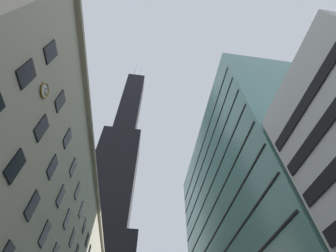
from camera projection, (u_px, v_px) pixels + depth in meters
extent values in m
cube|color=#9E937A|center=(98.00, 200.00, 46.04)|extent=(0.70, 75.76, 0.60)
cube|color=black|center=(15.00, 166.00, 15.71)|extent=(0.14, 1.40, 2.20)
cube|color=black|center=(32.00, 205.00, 18.81)|extent=(0.14, 1.40, 2.20)
cube|color=black|center=(45.00, 234.00, 21.92)|extent=(0.14, 1.40, 2.20)
cube|color=black|center=(26.00, 74.00, 15.87)|extent=(0.14, 1.40, 2.20)
cube|color=black|center=(42.00, 128.00, 18.98)|extent=(0.14, 1.40, 2.20)
cube|color=black|center=(52.00, 167.00, 22.08)|extent=(0.14, 1.40, 2.20)
cube|color=black|center=(61.00, 196.00, 25.19)|extent=(0.14, 1.40, 2.20)
cube|color=black|center=(67.00, 219.00, 28.30)|extent=(0.14, 1.40, 2.20)
cube|color=black|center=(72.00, 237.00, 31.40)|extent=(0.14, 1.40, 2.20)
cube|color=black|center=(51.00, 52.00, 19.15)|extent=(0.14, 1.40, 2.20)
cube|color=black|center=(60.00, 101.00, 22.25)|extent=(0.14, 1.40, 2.20)
cube|color=black|center=(67.00, 138.00, 25.36)|extent=(0.14, 1.40, 2.20)
cube|color=black|center=(73.00, 167.00, 28.46)|extent=(0.14, 1.40, 2.20)
cube|color=black|center=(78.00, 191.00, 31.57)|extent=(0.14, 1.40, 2.20)
cube|color=black|center=(81.00, 210.00, 34.67)|extent=(0.14, 1.40, 2.20)
cube|color=black|center=(84.00, 226.00, 37.78)|extent=(0.14, 1.40, 2.20)
cube|color=black|center=(87.00, 240.00, 40.88)|extent=(0.14, 1.40, 2.20)
cube|color=black|center=(89.00, 251.00, 43.99)|extent=(0.14, 1.40, 2.20)
torus|color=olive|center=(45.00, 90.00, 18.70)|extent=(0.13, 1.38, 1.38)
cylinder|color=silver|center=(44.00, 90.00, 18.70)|extent=(0.05, 1.19, 1.19)
cube|color=black|center=(46.00, 89.00, 18.77)|extent=(0.03, 0.23, 0.35)
cube|color=black|center=(45.00, 94.00, 18.79)|extent=(0.03, 0.52, 0.23)
cube|color=black|center=(113.00, 182.00, 103.80)|extent=(19.54, 19.54, 56.02)
cube|color=black|center=(131.00, 106.00, 152.90)|extent=(12.56, 12.56, 70.02)
cylinder|color=silver|center=(135.00, 74.00, 190.68)|extent=(1.20, 1.20, 27.51)
cylinder|color=silver|center=(141.00, 74.00, 191.11)|extent=(1.20, 1.20, 27.51)
cube|color=black|center=(326.00, 122.00, 16.53)|extent=(0.16, 11.31, 1.10)
cube|color=black|center=(307.00, 100.00, 18.87)|extent=(0.16, 11.31, 1.10)
cube|color=slate|center=(253.00, 221.00, 40.86)|extent=(15.48, 43.18, 45.87)
cube|color=black|center=(215.00, 234.00, 37.91)|extent=(0.12, 42.18, 0.24)
cube|color=black|center=(211.00, 212.00, 41.02)|extent=(0.12, 42.18, 0.24)
cube|color=black|center=(208.00, 193.00, 44.14)|extent=(0.12, 42.18, 0.24)
cube|color=black|center=(205.00, 177.00, 47.26)|extent=(0.12, 42.18, 0.24)
cube|color=black|center=(203.00, 163.00, 50.37)|extent=(0.12, 42.18, 0.24)
cube|color=black|center=(201.00, 150.00, 53.49)|extent=(0.12, 42.18, 0.24)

